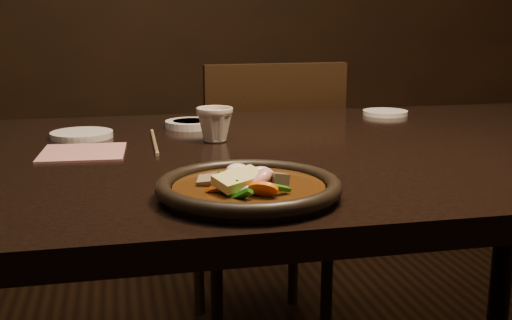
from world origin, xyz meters
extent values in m
cube|color=black|center=(0.00, 0.00, 0.73)|extent=(1.60, 0.90, 0.04)
cylinder|color=black|center=(0.72, 0.37, 0.35)|extent=(0.06, 0.06, 0.71)
cube|color=black|center=(0.10, 0.71, 0.42)|extent=(0.42, 0.42, 0.04)
cylinder|color=black|center=(0.26, 0.88, 0.20)|extent=(0.03, 0.03, 0.40)
cylinder|color=black|center=(0.27, 0.55, 0.20)|extent=(0.03, 0.03, 0.40)
cylinder|color=black|center=(-0.07, 0.87, 0.20)|extent=(0.03, 0.03, 0.40)
cylinder|color=black|center=(-0.06, 0.54, 0.20)|extent=(0.03, 0.03, 0.40)
cube|color=black|center=(0.10, 0.53, 0.65)|extent=(0.39, 0.04, 0.43)
cylinder|color=black|center=(-0.14, -0.30, 0.76)|extent=(0.23, 0.23, 0.01)
torus|color=black|center=(-0.14, -0.30, 0.77)|extent=(0.25, 0.25, 0.02)
cylinder|color=#361D09|center=(-0.14, -0.30, 0.76)|extent=(0.21, 0.21, 0.01)
ellipsoid|color=#361D09|center=(-0.14, -0.30, 0.76)|extent=(0.12, 0.11, 0.03)
torus|color=#F8AE9C|center=(-0.14, -0.30, 0.77)|extent=(0.07, 0.07, 0.05)
torus|color=#F8AE9C|center=(-0.14, -0.33, 0.77)|extent=(0.06, 0.06, 0.05)
cube|color=gray|center=(-0.15, -0.33, 0.78)|extent=(0.03, 0.03, 0.02)
cube|color=gray|center=(-0.11, -0.33, 0.78)|extent=(0.03, 0.03, 0.03)
cube|color=gray|center=(-0.20, -0.29, 0.77)|extent=(0.03, 0.03, 0.03)
cube|color=gray|center=(-0.16, -0.29, 0.77)|extent=(0.03, 0.03, 0.03)
cube|color=gray|center=(-0.15, -0.31, 0.77)|extent=(0.02, 0.02, 0.02)
cube|color=gray|center=(-0.17, -0.31, 0.77)|extent=(0.03, 0.03, 0.02)
cylinder|color=#FF5D08|center=(-0.14, -0.36, 0.78)|extent=(0.05, 0.04, 0.04)
cylinder|color=#FF5D08|center=(-0.12, -0.32, 0.78)|extent=(0.05, 0.04, 0.04)
cylinder|color=#FF5D08|center=(-0.19, -0.33, 0.77)|extent=(0.04, 0.03, 0.03)
cylinder|color=#FF5D08|center=(-0.18, -0.32, 0.77)|extent=(0.04, 0.03, 0.04)
cylinder|color=#FF5D08|center=(-0.17, -0.31, 0.78)|extent=(0.04, 0.05, 0.03)
cube|color=#236E15|center=(-0.12, -0.36, 0.78)|extent=(0.04, 0.02, 0.02)
cube|color=#236E15|center=(-0.18, -0.34, 0.77)|extent=(0.03, 0.03, 0.03)
cube|color=#236E15|center=(-0.17, -0.28, 0.77)|extent=(0.04, 0.02, 0.02)
cube|color=#236E15|center=(-0.14, -0.26, 0.77)|extent=(0.03, 0.03, 0.02)
cube|color=#236E15|center=(-0.17, -0.36, 0.77)|extent=(0.03, 0.03, 0.03)
cube|color=#236E15|center=(-0.14, -0.30, 0.78)|extent=(0.02, 0.04, 0.01)
cube|color=#236E15|center=(-0.15, -0.27, 0.77)|extent=(0.04, 0.02, 0.02)
ellipsoid|color=white|center=(-0.13, -0.30, 0.78)|extent=(0.04, 0.02, 0.03)
ellipsoid|color=white|center=(-0.17, -0.30, 0.77)|extent=(0.03, 0.03, 0.02)
ellipsoid|color=white|center=(-0.17, -0.31, 0.78)|extent=(0.03, 0.04, 0.02)
ellipsoid|color=white|center=(-0.13, -0.29, 0.77)|extent=(0.03, 0.03, 0.02)
ellipsoid|color=white|center=(-0.15, -0.26, 0.78)|extent=(0.03, 0.03, 0.02)
ellipsoid|color=white|center=(-0.16, -0.34, 0.77)|extent=(0.04, 0.03, 0.02)
cube|color=#E1D686|center=(-0.16, -0.33, 0.78)|extent=(0.07, 0.06, 0.02)
cylinder|color=silver|center=(-0.16, 0.25, 0.76)|extent=(0.11, 0.11, 0.02)
cylinder|color=silver|center=(-0.38, 0.19, 0.76)|extent=(0.12, 0.12, 0.01)
cylinder|color=silver|center=(0.33, 0.33, 0.76)|extent=(0.11, 0.11, 0.01)
imported|color=beige|center=(-0.13, 0.09, 0.79)|extent=(0.09, 0.09, 0.07)
cylinder|color=tan|center=(-0.25, 0.09, 0.75)|extent=(0.01, 0.22, 0.01)
cylinder|color=tan|center=(-0.25, 0.10, 0.75)|extent=(0.01, 0.22, 0.01)
cube|color=#A56765|center=(-0.38, 0.03, 0.75)|extent=(0.15, 0.15, 0.00)
camera|label=1|loc=(-0.31, -1.12, 0.99)|focal=45.00mm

